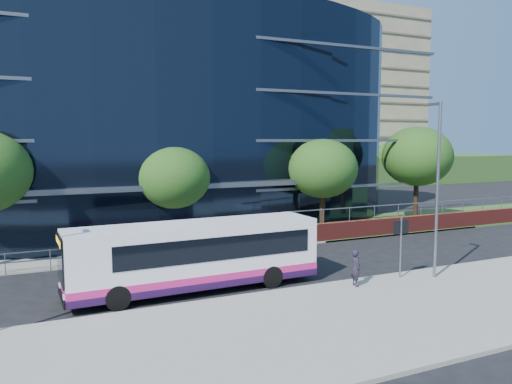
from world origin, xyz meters
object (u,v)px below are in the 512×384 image
tree_dist_e (306,154)px  pedestrian (356,268)px  street_sign (401,235)px  streetlight_east (437,184)px  tree_far_b (174,178)px  tree_far_c (323,169)px  city_bus (198,255)px  tree_far_d (417,157)px  tree_dist_f (390,154)px

tree_dist_e → pedestrian: bearing=-117.9°
street_sign → streetlight_east: size_ratio=0.35×
street_sign → tree_far_b: (-7.50, 11.09, 2.06)m
street_sign → tree_far_c: bearing=76.7°
tree_dist_e → streetlight_east: streetlight_east is taller
tree_dist_e → city_bus: tree_dist_e is taller
tree_dist_e → pedestrian: 47.46m
city_bus → street_sign: bearing=-17.4°
tree_far_d → streetlight_east: (-10.00, -12.17, -0.75)m
tree_far_b → streetlight_east: 14.74m
tree_dist_e → pedestrian: (-22.14, -41.83, -3.59)m
pedestrian → city_bus: bearing=75.4°
tree_far_b → city_bus: tree_far_b is taller
tree_far_b → tree_far_d: tree_far_d is taller
city_bus → pedestrian: bearing=-25.4°
street_sign → tree_dist_f: tree_dist_f is taller
tree_far_b → tree_far_d: 19.03m
tree_far_b → tree_dist_f: (43.00, 32.50, 0.00)m
tree_dist_f → pedestrian: bearing=-131.0°
street_sign → tree_far_d: (11.50, 11.59, 3.04)m
pedestrian → street_sign: bearing=-75.5°
tree_far_b → tree_dist_e: (27.00, 30.50, 0.33)m
tree_dist_e → tree_far_b: bearing=-131.5°
streetlight_east → pedestrian: (-4.14, 0.34, -3.49)m
tree_far_b → tree_dist_e: 40.74m
tree_dist_e → tree_dist_f: (16.00, 2.00, -0.33)m
city_bus → tree_dist_e: bearing=52.5°
tree_far_b → city_bus: bearing=-99.1°
tree_dist_f → pedestrian: (-38.14, -43.83, -3.26)m
tree_dist_f → tree_far_b: bearing=-142.9°
tree_dist_f → city_bus: size_ratio=0.56×
street_sign → streetlight_east: 2.80m
tree_far_d → streetlight_east: streetlight_east is taller
street_sign → streetlight_east: bearing=-21.4°
tree_dist_f → city_bus: (-44.37, -41.07, -2.66)m
street_sign → city_bus: size_ratio=0.26×
tree_far_d → tree_dist_e: size_ratio=1.14×
tree_far_b → streetlight_east: size_ratio=0.76×
tree_far_b → tree_far_c: bearing=-2.9°
tree_far_d → streetlight_east: 15.77m
tree_dist_f → pedestrian: size_ratio=3.79×
pedestrian → streetlight_east: bearing=-85.5°
tree_far_d → pedestrian: bearing=-140.1°
tree_far_c → tree_dist_e: size_ratio=1.00×
tree_far_b → streetlight_east: bearing=-52.4°
city_bus → pedestrian: 6.85m
tree_far_c → city_bus: tree_far_c is taller
tree_far_c → pedestrian: (-5.14, -10.83, -3.59)m
street_sign → tree_dist_f: size_ratio=0.46×
tree_far_b → tree_dist_e: size_ratio=0.93×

